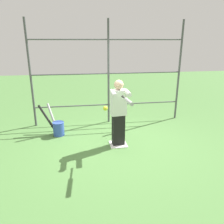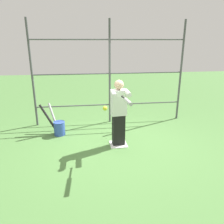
{
  "view_description": "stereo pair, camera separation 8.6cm",
  "coord_description": "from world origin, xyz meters",
  "px_view_note": "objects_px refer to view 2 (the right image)",
  "views": [
    {
      "loc": [
        0.89,
        4.66,
        2.37
      ],
      "look_at": [
        0.18,
        0.21,
        0.9
      ],
      "focal_mm": 35.0,
      "sensor_mm": 36.0,
      "label": 1
    },
    {
      "loc": [
        0.8,
        4.67,
        2.37
      ],
      "look_at": [
        0.18,
        0.21,
        0.9
      ],
      "focal_mm": 35.0,
      "sensor_mm": 36.0,
      "label": 2
    }
  ],
  "objects_px": {
    "baseball_bat_swinging": "(127,101)",
    "softball_in_flight": "(105,108)",
    "bat_bucket": "(58,127)",
    "batter": "(119,111)"
  },
  "relations": [
    {
      "from": "batter",
      "to": "bat_bucket",
      "type": "bearing_deg",
      "value": -29.39
    },
    {
      "from": "baseball_bat_swinging",
      "to": "bat_bucket",
      "type": "bearing_deg",
      "value": -49.38
    },
    {
      "from": "batter",
      "to": "bat_bucket",
      "type": "xyz_separation_m",
      "value": [
        1.48,
        -0.83,
        -0.62
      ]
    },
    {
      "from": "baseball_bat_swinging",
      "to": "softball_in_flight",
      "type": "xyz_separation_m",
      "value": [
        0.37,
        -0.37,
        -0.24
      ]
    },
    {
      "from": "batter",
      "to": "bat_bucket",
      "type": "height_order",
      "value": "batter"
    },
    {
      "from": "bat_bucket",
      "to": "batter",
      "type": "bearing_deg",
      "value": 150.61
    },
    {
      "from": "batter",
      "to": "baseball_bat_swinging",
      "type": "distance_m",
      "value": 1.01
    },
    {
      "from": "bat_bucket",
      "to": "baseball_bat_swinging",
      "type": "bearing_deg",
      "value": 130.62
    },
    {
      "from": "batter",
      "to": "softball_in_flight",
      "type": "relative_size",
      "value": 16.26
    },
    {
      "from": "bat_bucket",
      "to": "softball_in_flight",
      "type": "bearing_deg",
      "value": 129.46
    }
  ]
}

